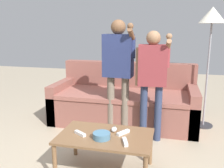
% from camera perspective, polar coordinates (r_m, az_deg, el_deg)
% --- Properties ---
extents(couch, '(2.19, 0.96, 0.90)m').
position_cam_1_polar(couch, '(3.92, 2.91, -4.23)').
color(couch, brown).
rests_on(couch, ground).
extents(coffee_table, '(0.94, 0.59, 0.41)m').
position_cam_1_polar(coffee_table, '(2.55, -1.58, -12.73)').
color(coffee_table, brown).
rests_on(coffee_table, ground).
extents(snack_bowl, '(0.17, 0.17, 0.06)m').
position_cam_1_polar(snack_bowl, '(2.45, -2.43, -11.84)').
color(snack_bowl, teal).
rests_on(snack_bowl, coffee_table).
extents(game_remote_nunchuk, '(0.06, 0.09, 0.05)m').
position_cam_1_polar(game_remote_nunchuk, '(2.60, 0.49, -10.42)').
color(game_remote_nunchuk, white).
rests_on(game_remote_nunchuk, coffee_table).
extents(floor_lamp, '(0.37, 0.37, 1.74)m').
position_cam_1_polar(floor_lamp, '(3.79, 22.07, 12.93)').
color(floor_lamp, '#2D2D33').
rests_on(floor_lamp, ground).
extents(player_center, '(0.46, 0.33, 1.56)m').
position_cam_1_polar(player_center, '(3.29, 1.42, 4.57)').
color(player_center, '#756656').
rests_on(player_center, ground).
extents(player_right, '(0.43, 0.27, 1.43)m').
position_cam_1_polar(player_right, '(3.14, 9.27, 2.41)').
color(player_right, '#2D3856').
rests_on(player_right, ground).
extents(game_remote_wand_near, '(0.12, 0.15, 0.03)m').
position_cam_1_polar(game_remote_wand_near, '(2.55, 2.59, -11.15)').
color(game_remote_wand_near, white).
rests_on(game_remote_wand_near, coffee_table).
extents(game_remote_wand_far, '(0.14, 0.11, 0.03)m').
position_cam_1_polar(game_remote_wand_far, '(2.55, -7.38, -11.27)').
color(game_remote_wand_far, white).
rests_on(game_remote_wand_far, coffee_table).
extents(game_remote_wand_spare, '(0.08, 0.16, 0.03)m').
position_cam_1_polar(game_remote_wand_spare, '(2.36, 3.06, -13.19)').
color(game_remote_wand_spare, white).
rests_on(game_remote_wand_spare, coffee_table).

